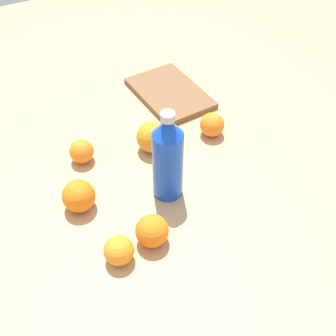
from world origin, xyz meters
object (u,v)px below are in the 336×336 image
orange_1 (152,231)px  orange_5 (119,250)px  orange_0 (79,196)px  orange_2 (82,151)px  orange_3 (212,125)px  orange_4 (152,137)px  water_bottle (168,158)px  cutting_board (170,93)px

orange_1 → orange_5: 0.08m
orange_0 → orange_2: 0.16m
orange_1 → orange_2: bearing=9.0°
orange_3 → orange_4: bearing=82.8°
orange_0 → orange_1: 0.20m
orange_0 → orange_4: 0.26m
orange_2 → orange_3: size_ratio=0.94×
water_bottle → orange_1: (-0.11, 0.10, -0.08)m
orange_1 → orange_2: size_ratio=1.16×
orange_2 → orange_5: (-0.32, 0.03, 0.00)m
orange_4 → orange_5: orange_4 is taller
orange_1 → orange_2: (0.31, 0.05, -0.00)m
orange_0 → orange_3: size_ratio=1.15×
orange_0 → orange_5: size_ratio=1.21×
orange_0 → orange_5: (-0.17, -0.03, -0.01)m
orange_1 → cutting_board: 0.54m
orange_5 → orange_4: bearing=-37.3°
orange_1 → orange_3: size_ratio=1.09×
orange_4 → orange_5: size_ratio=1.28×
water_bottle → orange_4: water_bottle is taller
water_bottle → orange_3: size_ratio=3.59×
orange_2 → orange_4: size_ratio=0.76×
orange_3 → orange_1: bearing=129.2°
orange_4 → orange_2: bearing=76.4°
water_bottle → orange_4: size_ratio=2.92×
water_bottle → orange_3: water_bottle is taller
orange_5 → orange_2: bearing=-5.8°
orange_3 → orange_5: 0.46m
orange_1 → orange_3: (0.25, -0.30, -0.00)m
water_bottle → orange_5: 0.23m
orange_1 → orange_2: 0.31m
orange_1 → orange_4: bearing=-26.0°
orange_5 → cutting_board: orange_5 is taller
orange_0 → orange_1: bearing=-147.0°
orange_4 → cutting_board: size_ratio=0.31×
orange_3 → water_bottle: bearing=123.1°
orange_2 → orange_3: orange_3 is taller
orange_1 → cutting_board: bearing=-31.6°
orange_3 → orange_4: 0.17m
orange_2 → orange_5: size_ratio=0.98×
water_bottle → orange_2: bearing=-12.6°
cutting_board → orange_3: bearing=-178.8°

